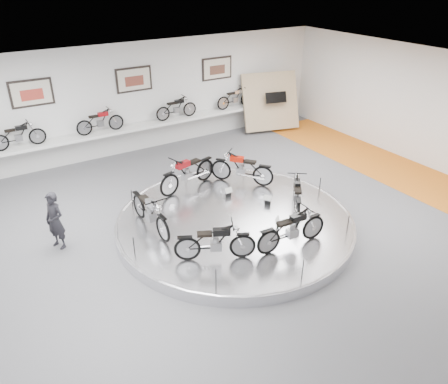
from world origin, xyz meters
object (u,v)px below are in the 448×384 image
bike_d (215,242)px  bike_c (150,212)px  display_platform (235,222)px  shelf (141,127)px  bike_b (188,172)px  visitor (55,221)px  bike_e (292,229)px  bike_a (242,168)px  bike_f (297,194)px

bike_d → bike_c: bearing=137.1°
display_platform → bike_d: size_ratio=3.98×
shelf → bike_b: bearing=-93.3°
bike_b → visitor: bearing=-5.6°
bike_e → bike_c: bearing=138.5°
bike_a → bike_b: bike_b is taller
bike_a → bike_d: size_ratio=1.07×
shelf → visitor: visitor is taller
shelf → bike_b: 4.18m
bike_a → bike_f: 2.19m
bike_a → bike_b: size_ratio=0.94×
bike_c → bike_f: bearing=70.8°
shelf → bike_c: bike_c is taller
bike_c → bike_e: size_ratio=1.04×
bike_f → bike_a: bearing=47.0°
bike_a → bike_c: (-3.48, -0.98, 0.01)m
visitor → display_platform: bearing=40.1°
shelf → visitor: (-4.28, -4.80, -0.24)m
bike_a → bike_b: (-1.59, 0.57, 0.03)m
display_platform → bike_e: bearing=-77.1°
bike_f → visitor: bearing=107.7°
bike_a → bike_f: (0.38, -2.15, -0.04)m
bike_e → visitor: visitor is taller
bike_e → visitor: (-4.70, 3.44, -0.03)m
bike_f → visitor: visitor is taller
bike_c → shelf: bearing=157.2°
bike_b → bike_f: 3.36m
display_platform → visitor: visitor is taller
bike_a → bike_c: bike_c is taller
display_platform → shelf: (0.00, 6.40, 0.85)m
bike_c → visitor: bearing=-115.2°
shelf → bike_b: (-0.24, -4.17, -0.16)m
shelf → visitor: size_ratio=7.22×
bike_d → bike_f: size_ratio=1.02×
bike_f → visitor: (-6.02, 2.09, 0.00)m
shelf → bike_e: bike_e is taller
bike_d → bike_b: bearing=98.9°
bike_c → bike_b: bearing=126.9°
bike_b → bike_f: bike_b is taller
bike_d → bike_f: bearing=41.7°
bike_b → bike_e: (0.66, -4.07, -0.05)m
bike_e → shelf: bearing=96.2°
bike_c → bike_f: (3.87, -1.18, -0.05)m
bike_a → bike_f: bike_a is taller
bike_e → bike_d: bearing=167.0°
bike_a → shelf: bearing=-22.9°
bike_a → bike_e: bearing=126.3°
bike_a → bike_c: bearing=66.8°
bike_a → bike_d: (-2.75, -2.97, -0.03)m
shelf → bike_a: bearing=-74.1°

